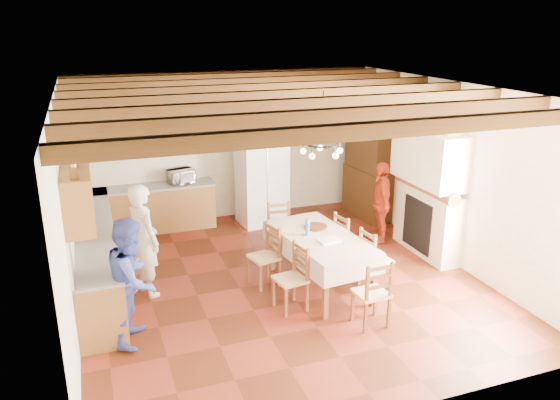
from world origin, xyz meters
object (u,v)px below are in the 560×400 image
at_px(hutch, 370,163).
at_px(dining_table, 320,241).
at_px(chair_end_near, 371,292).
at_px(chair_left_near, 290,278).
at_px(microwave, 181,176).
at_px(chair_left_far, 264,256).
at_px(person_woman_red, 381,202).
at_px(refrigerator, 262,180).
at_px(chair_right_far, 349,241).
at_px(chair_right_near, 376,258).
at_px(person_woman_blue, 133,280).
at_px(person_man, 144,240).
at_px(chair_end_far, 281,232).

xyz_separation_m(hutch, dining_table, (-2.25, -2.61, -0.39)).
relative_size(hutch, chair_end_near, 2.39).
xyz_separation_m(chair_left_near, microwave, (-0.83, 3.80, 0.55)).
distance_m(hutch, dining_table, 3.47).
bearing_deg(chair_left_far, chair_end_near, 19.63).
bearing_deg(person_woman_red, refrigerator, -116.65).
xyz_separation_m(refrigerator, chair_left_near, (-0.71, -3.48, -0.42)).
relative_size(refrigerator, chair_right_far, 1.88).
relative_size(refrigerator, microwave, 3.71).
distance_m(hutch, chair_right_far, 2.72).
distance_m(dining_table, microwave, 3.64).
height_order(hutch, microwave, hutch).
relative_size(dining_table, microwave, 4.18).
height_order(chair_right_near, person_woman_red, person_woman_red).
bearing_deg(microwave, hutch, -26.50).
relative_size(chair_left_far, person_woman_blue, 0.58).
bearing_deg(refrigerator, dining_table, -95.12).
distance_m(person_woman_blue, microwave, 4.05).
height_order(chair_right_far, person_woman_blue, person_woman_blue).
height_order(chair_left_far, chair_end_near, same).
distance_m(chair_left_near, person_man, 2.22).
distance_m(person_man, microwave, 2.83).
xyz_separation_m(chair_right_near, person_woman_red, (1.01, 1.65, 0.27)).
relative_size(chair_left_near, person_man, 0.56).
relative_size(person_man, person_woman_red, 1.14).
height_order(chair_right_near, microwave, microwave).
bearing_deg(chair_end_near, chair_right_near, -124.85).
xyz_separation_m(dining_table, chair_end_near, (0.21, -1.24, -0.28)).
xyz_separation_m(refrigerator, microwave, (-1.54, 0.31, 0.13)).
xyz_separation_m(hutch, chair_left_near, (-2.91, -3.09, -0.67)).
distance_m(refrigerator, chair_right_near, 3.41).
xyz_separation_m(hutch, chair_right_far, (-1.52, -2.15, -0.67)).
distance_m(chair_right_far, person_man, 3.28).
bearing_deg(microwave, dining_table, -81.59).
relative_size(chair_end_near, person_woman_blue, 0.58).
xyz_separation_m(chair_left_far, chair_right_far, (1.51, 0.10, 0.00)).
distance_m(refrigerator, hutch, 2.25).
distance_m(chair_left_near, person_woman_blue, 2.15).
bearing_deg(chair_right_near, chair_left_near, 89.88).
bearing_deg(microwave, chair_left_far, -92.22).
relative_size(chair_left_far, person_man, 0.56).
distance_m(refrigerator, chair_end_far, 1.84).
bearing_deg(chair_left_near, dining_table, 116.92).
distance_m(chair_left_near, chair_right_far, 1.68).
relative_size(hutch, chair_right_far, 2.39).
bearing_deg(person_woman_blue, dining_table, -59.71).
relative_size(chair_left_near, chair_right_far, 1.00).
bearing_deg(dining_table, hutch, 49.24).
xyz_separation_m(chair_end_near, person_woman_red, (1.59, 2.58, 0.27)).
bearing_deg(chair_right_near, microwave, 25.31).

